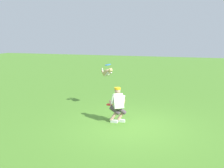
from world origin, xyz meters
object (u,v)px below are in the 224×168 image
Objects in this scene: person at (118,104)px; frisbee_held at (109,105)px; dog at (107,73)px; frisbee_flying at (108,65)px.

frisbee_held is (0.36, -0.13, -0.09)m from person.
frisbee_held is at bearing 38.35° from person.
dog is (1.04, -1.88, 0.84)m from person.
frisbee_flying is at bearing -3.00° from person.
dog is at bearing -68.79° from frisbee_held.
frisbee_held is at bearing 110.17° from frisbee_flying.
frisbee_flying is at bearing -11.56° from dog.
frisbee_flying is 1.12× the size of frisbee_held.
frisbee_held is (-0.68, 1.75, -0.93)m from dog.
frisbee_flying reaches higher than dog.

